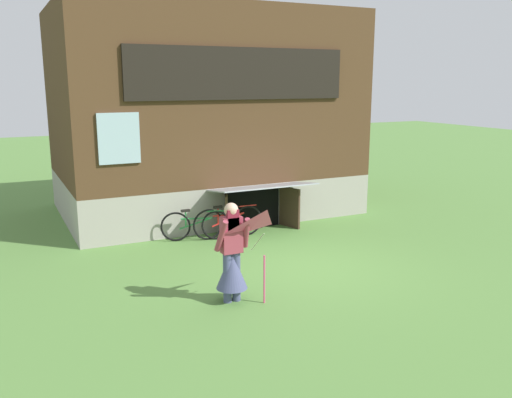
% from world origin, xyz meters
% --- Properties ---
extents(ground_plane, '(60.00, 60.00, 0.00)m').
position_xyz_m(ground_plane, '(0.00, 0.00, 0.00)').
color(ground_plane, '#56843D').
extents(log_house, '(7.68, 6.11, 5.42)m').
position_xyz_m(log_house, '(-0.00, 5.50, 2.71)').
color(log_house, '#9E998E').
rests_on(log_house, ground_plane).
extents(person, '(0.61, 0.53, 1.68)m').
position_xyz_m(person, '(-1.99, -1.04, 0.71)').
color(person, '#474C75').
rests_on(person, ground_plane).
extents(kite, '(0.82, 0.81, 1.54)m').
position_xyz_m(kite, '(-1.58, -1.52, 1.28)').
color(kite, '#E54C7F').
rests_on(kite, ground_plane).
extents(bicycle_red, '(1.70, 0.13, 0.78)m').
position_xyz_m(bicycle_red, '(-0.56, 2.48, 0.38)').
color(bicycle_red, black).
rests_on(bicycle_red, ground_plane).
extents(bicycle_green, '(1.55, 0.53, 0.73)m').
position_xyz_m(bicycle_green, '(-1.32, 2.58, 0.36)').
color(bicycle_green, black).
rests_on(bicycle_green, ground_plane).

